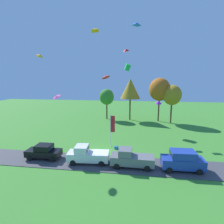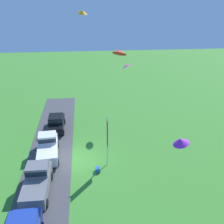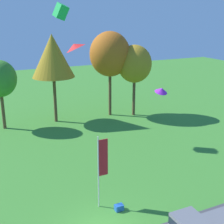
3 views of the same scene
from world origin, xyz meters
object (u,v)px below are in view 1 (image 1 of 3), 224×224
kite_delta_high_left (106,76)px  kite_diamond_trailing_tail (95,30)px  flag_banner (112,126)px  kite_delta_high_right (40,55)px  tree_left_of_center (130,89)px  cooler_box (116,148)px  car_suv_by_flagpole (182,160)px  kite_diamond_mid_center (137,24)px  kite_delta_over_trees (158,102)px  tree_lone_near (172,95)px  kite_delta_topmost (56,96)px  car_pickup_near_entrance (87,154)px  car_pickup_far_end (130,158)px  car_sedan_mid_row (44,151)px  kite_box_near_flag (128,67)px  tree_center_back (107,97)px  tree_right_of_center (160,90)px  kite_diamond_low_drifter (126,50)px  person_beside_suv (184,154)px

kite_delta_high_left → kite_diamond_trailing_tail: 7.23m
flag_banner → kite_delta_high_right: bearing=-170.1°
tree_left_of_center → cooler_box: tree_left_of_center is taller
car_suv_by_flagpole → kite_delta_high_left: (-9.95, 7.24, 9.25)m
kite_diamond_mid_center → kite_delta_over_trees: bearing=65.0°
tree_lone_near → kite_delta_topmost: (-21.83, -13.19, 0.71)m
car_pickup_near_entrance → car_pickup_far_end: size_ratio=1.02×
kite_delta_topmost → kite_delta_over_trees: bearing=2.1°
car_sedan_mid_row → kite_box_near_flag: 23.60m
car_pickup_far_end → kite_diamond_mid_center: bearing=80.1°
tree_center_back → kite_delta_high_left: 18.17m
tree_center_back → kite_box_near_flag: bearing=-46.4°
tree_center_back → cooler_box: bearing=-76.4°
tree_left_of_center → flag_banner: 19.00m
tree_right_of_center → tree_lone_near: bearing=-26.3°
flag_banner → kite_diamond_low_drifter: 15.94m
tree_lone_near → kite_delta_high_right: size_ratio=8.28×
flag_banner → kite_diamond_mid_center: 14.03m
kite_delta_high_left → cooler_box: bearing=-48.3°
kite_diamond_low_drifter → kite_delta_topmost: bearing=-150.2°
person_beside_suv → tree_left_of_center: bearing=109.3°
tree_center_back → flag_banner: size_ratio=1.53×
car_suv_by_flagpole → kite_delta_over_trees: 11.36m
car_pickup_near_entrance → kite_box_near_flag: size_ratio=3.99×
tree_left_of_center → flag_banner: tree_left_of_center is taller
car_sedan_mid_row → kite_delta_over_trees: kite_delta_over_trees is taller
person_beside_suv → tree_lone_near: size_ratio=0.19×
tree_left_of_center → kite_diamond_low_drifter: 11.53m
person_beside_suv → kite_delta_over_trees: bearing=108.9°
car_pickup_near_entrance → kite_diamond_mid_center: 16.20m
car_sedan_mid_row → kite_diamond_mid_center: size_ratio=5.00×
kite_delta_high_left → kite_diamond_low_drifter: size_ratio=1.19×
person_beside_suv → kite_delta_topmost: 21.92m
car_suv_by_flagpole → kite_delta_over_trees: size_ratio=4.45×
tree_center_back → cooler_box: size_ratio=13.80×
kite_diamond_trailing_tail → car_pickup_far_end: bearing=-27.2°
car_pickup_near_entrance → tree_right_of_center: bearing=64.4°
tree_lone_near → kite_box_near_flag: (-10.13, -3.77, 6.08)m
tree_right_of_center → cooler_box: bearing=-113.5°
tree_center_back → kite_box_near_flag: kite_box_near_flag is taller
tree_center_back → kite_diamond_mid_center: 25.97m
tree_right_of_center → kite_diamond_mid_center: bearing=-104.4°
kite_diamond_low_drifter → kite_diamond_trailing_tail: bearing=-102.0°
tree_right_of_center → kite_diamond_trailing_tail: kite_diamond_trailing_tail is taller
car_sedan_mid_row → kite_delta_over_trees: size_ratio=4.22×
kite_delta_over_trees → kite_diamond_trailing_tail: kite_diamond_trailing_tail is taller
car_sedan_mid_row → cooler_box: car_sedan_mid_row is taller
tree_left_of_center → kite_delta_over_trees: size_ratio=9.86×
kite_delta_over_trees → cooler_box: bearing=-142.1°
car_suv_by_flagpole → tree_right_of_center: 24.74m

